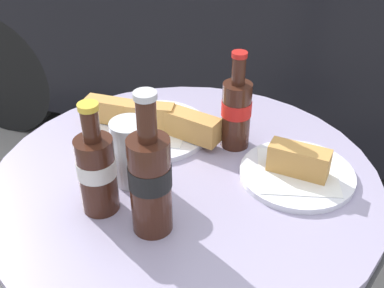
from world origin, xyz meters
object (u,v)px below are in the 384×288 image
Objects in this scene: cola_bottle_center at (236,111)px; lunch_plate_near at (153,124)px; cola_bottle_right at (97,170)px; lunch_plate_far at (297,170)px; cola_bottle_left at (150,180)px; drinking_glass at (131,155)px; bistro_table at (186,244)px.

lunch_plate_near is at bearing -173.64° from cola_bottle_center.
cola_bottle_right is 0.38m from lunch_plate_far.
lunch_plate_far is at bearing -8.36° from lunch_plate_near.
cola_bottle_left is at bearing -65.98° from lunch_plate_near.
cola_bottle_center is at bearing 51.92° from drinking_glass.
cola_bottle_left is 0.30m from cola_bottle_center.
lunch_plate_far is at bearing 19.09° from bistro_table.
cola_bottle_right is 1.00× the size of cola_bottle_center.
lunch_plate_far is (0.21, 0.07, 0.21)m from bistro_table.
cola_bottle_left reaches higher than drinking_glass.
lunch_plate_far is (0.29, 0.12, -0.04)m from drinking_glass.
cola_bottle_right reaches higher than bistro_table.
drinking_glass reaches higher than lunch_plate_near.
bistro_table is at bearing -113.14° from cola_bottle_center.
lunch_plate_near is 0.33m from lunch_plate_far.
cola_bottle_center is 0.17m from lunch_plate_far.
bistro_table is 0.33m from cola_bottle_left.
bistro_table is 0.30m from lunch_plate_far.
cola_bottle_center reaches higher than bistro_table.
bistro_table is 3.47× the size of lunch_plate_far.
lunch_plate_near reaches higher than lunch_plate_far.
cola_bottle_left is 1.22× the size of cola_bottle_center.
lunch_plate_near is at bearing 135.64° from bistro_table.
cola_bottle_left is 0.82× the size of lunch_plate_near.
cola_bottle_right reaches higher than lunch_plate_near.
cola_bottle_left is at bearing -49.57° from drinking_glass.
cola_bottle_center is 0.19m from lunch_plate_near.
bistro_table is at bearing -160.91° from lunch_plate_far.
drinking_glass is (0.02, 0.09, -0.02)m from cola_bottle_right.
bistro_table is 0.31m from cola_bottle_center.
drinking_glass is 0.41× the size of lunch_plate_near.
bistro_table is at bearing 89.86° from cola_bottle_left.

